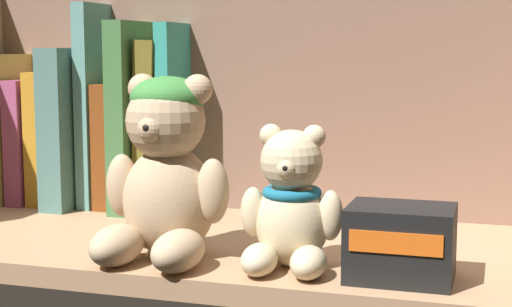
% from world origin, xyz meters
% --- Properties ---
extents(shelf_board, '(0.73, 0.30, 0.02)m').
position_xyz_m(shelf_board, '(0.00, 0.00, 0.01)').
color(shelf_board, '#A87F5B').
rests_on(shelf_board, ground).
extents(shelf_back_panel, '(0.76, 0.01, 0.30)m').
position_xyz_m(shelf_back_panel, '(0.00, 0.16, 0.15)').
color(shelf_back_panel, '#7C5B4C').
rests_on(shelf_back_panel, ground).
extents(book_0, '(0.03, 0.12, 0.19)m').
position_xyz_m(book_0, '(-0.34, 0.13, 0.11)').
color(book_0, '#AF9E47').
rests_on(book_0, shelf_board).
extents(book_1, '(0.02, 0.11, 0.16)m').
position_xyz_m(book_1, '(-0.31, 0.13, 0.10)').
color(book_1, '#A14873').
rests_on(book_1, shelf_board).
extents(book_2, '(0.03, 0.10, 0.17)m').
position_xyz_m(book_2, '(-0.28, 0.13, 0.10)').
color(book_2, '#C48425').
rests_on(book_2, shelf_board).
extents(book_3, '(0.03, 0.15, 0.20)m').
position_xyz_m(book_3, '(-0.24, 0.13, 0.12)').
color(book_3, slate).
rests_on(book_3, shelf_board).
extents(book_4, '(0.02, 0.10, 0.25)m').
position_xyz_m(book_4, '(-0.22, 0.13, 0.14)').
color(book_4, '#5C938C').
rests_on(book_4, shelf_board).
extents(book_5, '(0.03, 0.09, 0.15)m').
position_xyz_m(book_5, '(-0.19, 0.13, 0.10)').
color(book_5, brown).
rests_on(book_5, shelf_board).
extents(book_6, '(0.02, 0.14, 0.23)m').
position_xyz_m(book_6, '(-0.16, 0.13, 0.13)').
color(book_6, '#40713F').
rests_on(book_6, shelf_board).
extents(book_7, '(0.03, 0.11, 0.21)m').
position_xyz_m(book_7, '(-0.13, 0.13, 0.12)').
color(book_7, brown).
rests_on(book_7, shelf_board).
extents(book_8, '(0.02, 0.10, 0.23)m').
position_xyz_m(book_8, '(-0.11, 0.13, 0.13)').
color(book_8, teal).
rests_on(book_8, shelf_board).
extents(teddy_bear_larger, '(0.12, 0.13, 0.17)m').
position_xyz_m(teddy_bear_larger, '(-0.03, -0.09, 0.10)').
color(teddy_bear_larger, tan).
rests_on(teddy_bear_larger, shelf_board).
extents(teddy_bear_smaller, '(0.09, 0.10, 0.13)m').
position_xyz_m(teddy_bear_smaller, '(0.09, -0.09, 0.07)').
color(teddy_bear_smaller, beige).
rests_on(teddy_bear_smaller, shelf_board).
extents(small_product_box, '(0.09, 0.07, 0.06)m').
position_xyz_m(small_product_box, '(0.19, -0.10, 0.05)').
color(small_product_box, black).
rests_on(small_product_box, shelf_board).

